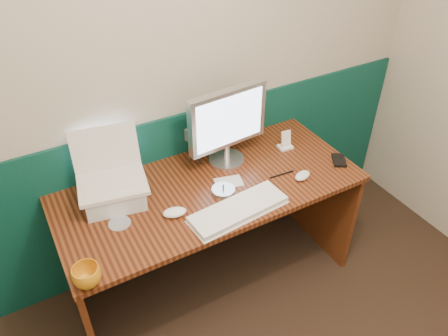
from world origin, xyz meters
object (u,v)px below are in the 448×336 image
laptop (108,164)px  monitor (227,126)px  camcorder (197,148)px  desk (211,236)px  keyboard (238,210)px  mug (87,276)px

laptop → monitor: bearing=13.0°
monitor → camcorder: (-0.14, 0.08, -0.14)m
camcorder → desk: bearing=-123.9°
desk → keyboard: keyboard is taller
monitor → laptop: bearing=177.5°
monitor → desk: bearing=-145.1°
desk → mug: size_ratio=13.45×
monitor → camcorder: 0.22m
camcorder → laptop: bearing=168.6°
monitor → camcorder: bearing=145.7°
laptop → mug: size_ratio=2.77×
laptop → monitor: monitor is taller
monitor → mug: 1.04m
desk → monitor: 0.65m
desk → laptop: (-0.47, 0.13, 0.61)m
desk → mug: (-0.73, -0.31, 0.42)m
mug → camcorder: size_ratio=0.67×
keyboard → camcorder: (0.02, 0.48, 0.07)m
desk → camcorder: bearing=79.5°
laptop → keyboard: size_ratio=0.67×
desk → monitor: (0.19, 0.16, 0.61)m
laptop → keyboard: bearing=-26.2°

